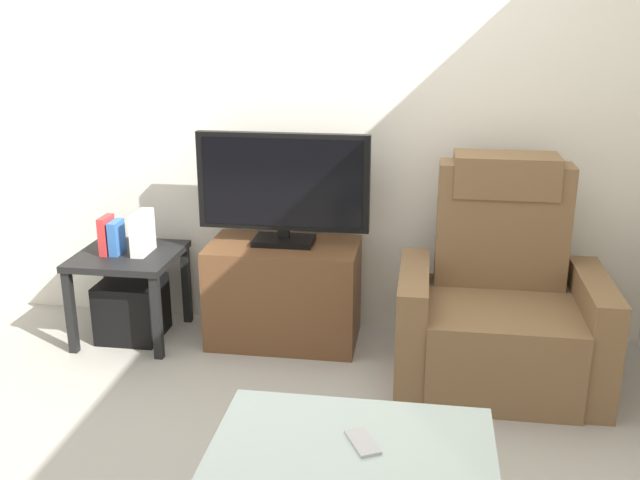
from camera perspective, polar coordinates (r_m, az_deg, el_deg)
ground_plane at (r=3.33m, az=-4.15°, el=-14.09°), size 6.40×6.40×0.00m
wall_back at (r=3.96m, az=-0.97°, el=11.19°), size 6.40×0.06×2.60m
tv_stand at (r=3.95m, az=-2.86°, el=-4.17°), size 0.80×0.46×0.56m
television at (r=3.79m, az=-2.94°, el=4.26°), size 0.91×0.20×0.60m
recliner_armchair at (r=3.64m, az=14.03°, el=-5.09°), size 0.98×0.78×1.08m
side_table at (r=4.08m, az=-14.89°, el=-2.05°), size 0.54×0.54×0.49m
subwoofer_box at (r=4.17m, az=-14.62°, el=-5.27°), size 0.33×0.33×0.33m
book_leftmost at (r=4.05m, az=-16.50°, el=0.39°), size 0.04×0.14×0.21m
book_middle at (r=4.03m, az=-15.77°, el=0.19°), size 0.05×0.13×0.18m
game_console at (r=3.99m, az=-13.86°, el=0.56°), size 0.07×0.20×0.23m
coffee_table at (r=2.38m, az=2.55°, el=-16.59°), size 0.90×0.60×0.44m
cell_phone at (r=2.38m, az=3.38°, el=-15.65°), size 0.13×0.17×0.01m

